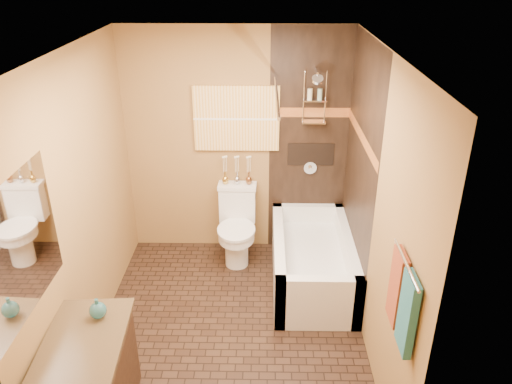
{
  "coord_description": "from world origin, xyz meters",
  "views": [
    {
      "loc": [
        0.29,
        -3.56,
        3.14
      ],
      "look_at": [
        0.23,
        0.4,
        1.22
      ],
      "focal_mm": 35.0,
      "sensor_mm": 36.0,
      "label": 1
    }
  ],
  "objects_px": {
    "sunset_painting": "(236,119)",
    "vanity": "(90,382)",
    "toilet": "(237,225)",
    "bathtub": "(312,264)"
  },
  "relations": [
    {
      "from": "bathtub",
      "to": "toilet",
      "type": "bearing_deg",
      "value": 150.41
    },
    {
      "from": "sunset_painting",
      "to": "vanity",
      "type": "xyz_separation_m",
      "value": [
        -0.93,
        -2.48,
        -1.16
      ]
    },
    {
      "from": "bathtub",
      "to": "vanity",
      "type": "relative_size",
      "value": 1.64
    },
    {
      "from": "sunset_painting",
      "to": "vanity",
      "type": "bearing_deg",
      "value": -110.52
    },
    {
      "from": "vanity",
      "to": "sunset_painting",
      "type": "bearing_deg",
      "value": 65.77
    },
    {
      "from": "toilet",
      "to": "bathtub",
      "type": "bearing_deg",
      "value": -27.75
    },
    {
      "from": "sunset_painting",
      "to": "vanity",
      "type": "relative_size",
      "value": 0.98
    },
    {
      "from": "sunset_painting",
      "to": "bathtub",
      "type": "relative_size",
      "value": 0.6
    },
    {
      "from": "bathtub",
      "to": "sunset_painting",
      "type": "bearing_deg",
      "value": 137.75
    },
    {
      "from": "toilet",
      "to": "vanity",
      "type": "bearing_deg",
      "value": -110.96
    }
  ]
}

